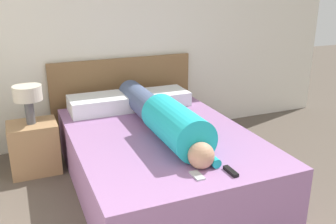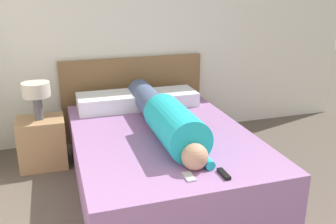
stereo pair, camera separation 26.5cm
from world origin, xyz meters
name	(u,v)px [view 2 (the right image)]	position (x,y,z in m)	size (l,w,h in m)	color
wall_back	(148,24)	(0.00, 3.70, 1.30)	(5.16, 0.06, 2.60)	silver
bed	(163,158)	(-0.20, 2.46, 0.24)	(1.51, 2.07, 0.48)	#936699
headboard	(134,98)	(-0.20, 3.63, 0.47)	(1.63, 0.04, 0.95)	brown
nightstand	(42,143)	(-1.24, 3.15, 0.25)	(0.45, 0.36, 0.49)	#A37A51
table_lamp	(36,92)	(-1.24, 3.15, 0.76)	(0.26, 0.26, 0.36)	#4C4C51
person_lying	(165,117)	(-0.18, 2.48, 0.63)	(0.34, 1.78, 0.34)	tan
pillow_near_headboard	(108,102)	(-0.55, 3.27, 0.56)	(0.63, 0.40, 0.16)	white
pillow_second	(167,97)	(0.09, 3.27, 0.56)	(0.60, 0.40, 0.14)	white
tv_remote	(224,174)	(-0.02, 1.61, 0.50)	(0.04, 0.15, 0.02)	black
cell_phone	(189,177)	(-0.26, 1.66, 0.49)	(0.06, 0.13, 0.01)	#B2B7BC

